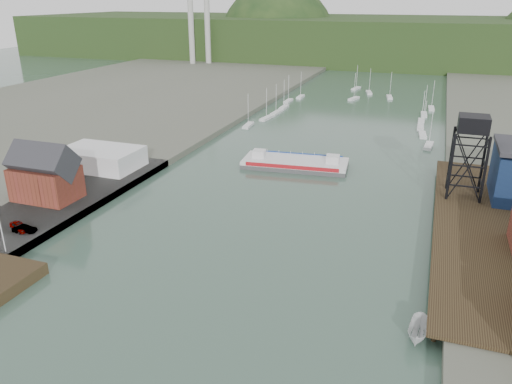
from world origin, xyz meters
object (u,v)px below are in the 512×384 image
Objects in this scene: harbor_building at (45,177)px; car_west_a at (19,227)px; chain_ferry at (295,163)px; lift_tower at (473,129)px; motorboat at (418,331)px.

harbor_building is 14.94m from car_west_a.
chain_ferry is (39.41, 39.96, -5.05)m from harbor_building.
harbor_building is 82.49m from lift_tower.
lift_tower is 2.68× the size of motorboat.
motorboat is 65.78m from car_west_a.
car_west_a is at bearing -67.41° from harbor_building.
harbor_building reaches higher than chain_ferry.
harbor_building is 56.35m from chain_ferry.
car_west_a is (-65.58, 4.99, 1.20)m from motorboat.
chain_ferry is 4.36× the size of motorboat.
chain_ferry is at bearing -12.41° from car_west_a.
harbor_building is at bearing 42.59° from car_west_a.
motorboat is at bearing -14.46° from harbor_building.
motorboat is (31.73, -58.30, 0.11)m from chain_ferry.
harbor_building is 2.04× the size of motorboat.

